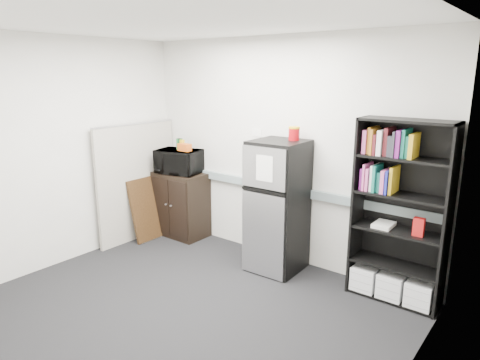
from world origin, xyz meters
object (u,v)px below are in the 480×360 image
at_px(refrigerator, 277,207).
at_px(cabinet, 181,204).
at_px(cubicle_partition, 137,181).
at_px(microwave, 179,161).
at_px(bookshelf, 400,214).

bearing_deg(refrigerator, cabinet, 175.42).
relative_size(cubicle_partition, microwave, 2.73).
bearing_deg(microwave, refrigerator, -16.12).
height_order(cabinet, microwave, microwave).
xyz_separation_m(bookshelf, refrigerator, (-1.34, -0.14, -0.14)).
distance_m(cubicle_partition, cabinet, 0.69).
relative_size(bookshelf, microwave, 3.12).
height_order(cubicle_partition, refrigerator, cubicle_partition).
height_order(bookshelf, cabinet, bookshelf).
bearing_deg(bookshelf, microwave, -178.48).
relative_size(cubicle_partition, cabinet, 1.77).
relative_size(cabinet, microwave, 1.54).
distance_m(cubicle_partition, microwave, 0.64).
xyz_separation_m(cabinet, refrigerator, (1.68, -0.08, 0.31)).
xyz_separation_m(cubicle_partition, refrigerator, (2.08, 0.34, -0.04)).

